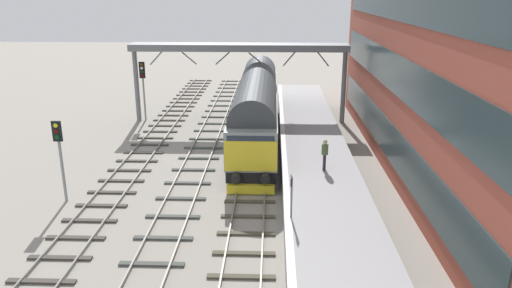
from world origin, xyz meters
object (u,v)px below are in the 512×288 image
at_px(diesel_locomotive, 257,104).
at_px(signal_post_near, 60,150).
at_px(platform_number_sign, 291,190).
at_px(waiting_passenger, 325,152).
at_px(signal_post_mid, 143,82).

distance_m(diesel_locomotive, signal_post_near, 13.99).
distance_m(diesel_locomotive, platform_number_sign, 14.21).
height_order(signal_post_near, waiting_passenger, signal_post_near).
bearing_deg(platform_number_sign, signal_post_near, 162.58).
bearing_deg(signal_post_mid, signal_post_near, -90.00).
xyz_separation_m(signal_post_mid, platform_number_sign, (10.90, -18.90, -0.80)).
xyz_separation_m(signal_post_near, waiting_passenger, (12.82, 2.19, -0.67)).
xyz_separation_m(signal_post_mid, waiting_passenger, (12.82, -13.29, -1.03)).
height_order(signal_post_mid, platform_number_sign, signal_post_mid).
bearing_deg(diesel_locomotive, signal_post_mid, 151.96).
bearing_deg(signal_post_mid, diesel_locomotive, -28.04).
height_order(diesel_locomotive, waiting_passenger, diesel_locomotive).
relative_size(diesel_locomotive, signal_post_near, 4.67).
xyz_separation_m(diesel_locomotive, signal_post_near, (-9.04, -10.67, 0.17)).
xyz_separation_m(diesel_locomotive, signal_post_mid, (-9.04, 4.81, 0.54)).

